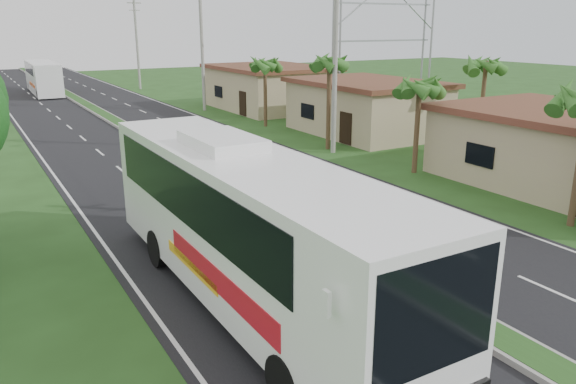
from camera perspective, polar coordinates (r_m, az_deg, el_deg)
ground at (r=15.40m, az=17.15°, el=-12.39°), size 180.00×180.00×0.00m
road_asphalt at (r=31.47m, az=-10.39°, el=2.98°), size 14.00×160.00×0.02m
median_strip at (r=31.45m, az=-10.39°, el=3.14°), size 1.20×160.00×0.18m
lane_edge_left at (r=29.96m, az=-22.47°, el=1.26°), size 0.12×160.00×0.01m
lane_edge_right at (r=34.26m, az=0.20°, el=4.34°), size 0.12×160.00×0.01m
shop_mid at (r=39.64m, az=7.93°, el=8.58°), size 7.60×10.60×3.67m
shop_far at (r=51.28m, az=-1.89°, el=10.60°), size 8.60×11.60×3.82m
palm_verge_b at (r=28.83m, az=13.22°, el=10.36°), size 2.40×2.40×5.05m
palm_verge_c at (r=33.83m, az=4.23°, el=12.90°), size 2.40×2.40×5.85m
palm_verge_d at (r=41.82m, az=-2.36°, el=12.84°), size 2.40×2.40×5.25m
palm_behind_shop at (r=36.70m, az=19.47°, el=12.02°), size 2.40×2.40×5.65m
utility_pole_b at (r=32.77m, az=4.81°, el=14.76°), size 3.20×0.28×12.00m
utility_pole_c at (r=50.50m, az=-8.74°, el=14.59°), size 1.60×0.28×11.00m
utility_pole_d at (r=69.46m, az=-15.11°, el=14.52°), size 1.60×0.28×10.50m
billboard_lattice at (r=50.52m, az=9.80°, el=15.85°), size 10.18×1.18×12.07m
coach_bus_main at (r=14.71m, az=-4.42°, el=-2.69°), size 2.95×13.68×4.42m
coach_bus_far at (r=67.96m, az=-23.63°, el=10.75°), size 2.87×11.88×3.44m
motorcyclist at (r=19.22m, az=-2.92°, el=-2.59°), size 1.60×0.97×2.44m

